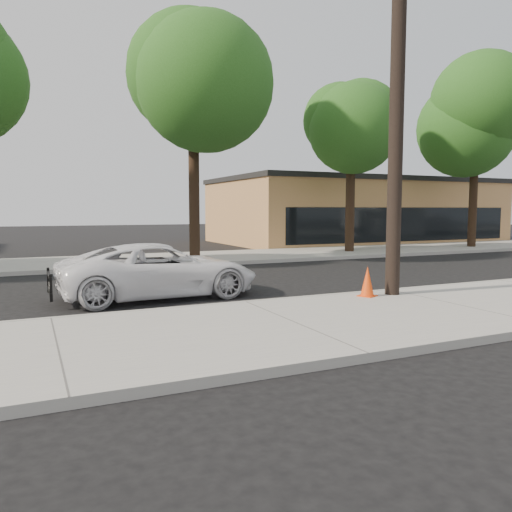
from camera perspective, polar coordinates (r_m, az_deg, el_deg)
name	(u,v)px	position (r m, az deg, el deg)	size (l,w,h in m)	color
ground	(213,294)	(13.06, -4.92, -4.30)	(120.00, 120.00, 0.00)	black
near_sidewalk	(293,326)	(9.19, 4.28, -7.93)	(90.00, 4.40, 0.15)	gray
far_sidewalk	(143,260)	(21.18, -12.74, -0.50)	(90.00, 5.00, 0.15)	gray
curb_near	(245,305)	(11.13, -1.24, -5.58)	(90.00, 0.12, 0.16)	#9E9B93
building_main	(355,212)	(34.71, 11.22, 4.94)	(18.00, 10.00, 4.00)	#B17F49
utility_pole	(397,101)	(12.58, 15.80, 16.68)	(1.40, 0.34, 9.00)	black
tree_c	(199,92)	(21.35, -6.50, 18.10)	(4.96, 4.80, 9.55)	black
tree_d	(357,122)	(25.14, 11.44, 14.81)	(4.50, 4.35, 8.75)	black
tree_e	(481,126)	(30.39, 24.34, 13.41)	(4.80, 4.65, 9.25)	black
police_cruiser	(160,270)	(12.59, -10.93, -1.62)	(2.25, 4.87, 1.35)	white
traffic_cone	(367,282)	(12.00, 12.62, -2.90)	(0.48, 0.48, 0.70)	#EE420C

